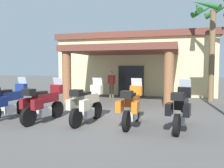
{
  "coord_description": "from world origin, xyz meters",
  "views": [
    {
      "loc": [
        2.77,
        -8.69,
        2.03
      ],
      "look_at": [
        -0.03,
        2.41,
        1.2
      ],
      "focal_mm": 37.93,
      "sensor_mm": 36.0,
      "label": 1
    }
  ],
  "objects_px": {
    "pedestrian": "(112,82)",
    "palm_tree_near_portico": "(213,21)",
    "motel_building": "(137,63)",
    "motorcycle_cream": "(87,104)",
    "motorcycle_maroon": "(43,103)",
    "motorcycle_orange": "(132,106)",
    "motorcycle_black": "(181,108)",
    "motorcycle_blue": "(8,101)"
  },
  "relations": [
    {
      "from": "pedestrian",
      "to": "palm_tree_near_portico",
      "type": "relative_size",
      "value": 0.28
    },
    {
      "from": "motel_building",
      "to": "motorcycle_cream",
      "type": "xyz_separation_m",
      "value": [
        -0.25,
        -10.9,
        -1.6
      ]
    },
    {
      "from": "pedestrian",
      "to": "motorcycle_maroon",
      "type": "bearing_deg",
      "value": 179.6
    },
    {
      "from": "motorcycle_maroon",
      "to": "motorcycle_orange",
      "type": "distance_m",
      "value": 3.26
    },
    {
      "from": "motorcycle_cream",
      "to": "motorcycle_orange",
      "type": "distance_m",
      "value": 1.63
    },
    {
      "from": "motorcycle_cream",
      "to": "motorcycle_black",
      "type": "xyz_separation_m",
      "value": [
        3.25,
        -0.14,
        0.0
      ]
    },
    {
      "from": "motel_building",
      "to": "motorcycle_maroon",
      "type": "relative_size",
      "value": 5.45
    },
    {
      "from": "motel_building",
      "to": "motorcycle_black",
      "type": "xyz_separation_m",
      "value": [
        3.0,
        -11.04,
        -1.6
      ]
    },
    {
      "from": "motel_building",
      "to": "pedestrian",
      "type": "bearing_deg",
      "value": -103.17
    },
    {
      "from": "pedestrian",
      "to": "palm_tree_near_portico",
      "type": "distance_m",
      "value": 7.05
    },
    {
      "from": "motorcycle_maroon",
      "to": "motel_building",
      "type": "bearing_deg",
      "value": 1.27
    },
    {
      "from": "motorcycle_black",
      "to": "palm_tree_near_portico",
      "type": "relative_size",
      "value": 0.35
    },
    {
      "from": "motorcycle_cream",
      "to": "palm_tree_near_portico",
      "type": "distance_m",
      "value": 9.54
    },
    {
      "from": "motorcycle_maroon",
      "to": "palm_tree_near_portico",
      "type": "relative_size",
      "value": 0.35
    },
    {
      "from": "motorcycle_maroon",
      "to": "palm_tree_near_portico",
      "type": "bearing_deg",
      "value": -32.89
    },
    {
      "from": "motel_building",
      "to": "pedestrian",
      "type": "xyz_separation_m",
      "value": [
        -1.08,
        -4.0,
        -1.28
      ]
    },
    {
      "from": "motorcycle_maroon",
      "to": "motorcycle_black",
      "type": "relative_size",
      "value": 1.0
    },
    {
      "from": "motorcycle_black",
      "to": "motorcycle_orange",
      "type": "bearing_deg",
      "value": 94.93
    },
    {
      "from": "pedestrian",
      "to": "palm_tree_near_portico",
      "type": "xyz_separation_m",
      "value": [
        6.04,
        0.03,
        3.64
      ]
    },
    {
      "from": "motorcycle_cream",
      "to": "palm_tree_near_portico",
      "type": "relative_size",
      "value": 0.35
    },
    {
      "from": "palm_tree_near_portico",
      "to": "motel_building",
      "type": "bearing_deg",
      "value": 141.3
    },
    {
      "from": "motel_building",
      "to": "motorcycle_orange",
      "type": "distance_m",
      "value": 11.1
    },
    {
      "from": "motorcycle_orange",
      "to": "palm_tree_near_portico",
      "type": "height_order",
      "value": "palm_tree_near_portico"
    },
    {
      "from": "motorcycle_orange",
      "to": "palm_tree_near_portico",
      "type": "relative_size",
      "value": 0.35
    },
    {
      "from": "motorcycle_blue",
      "to": "motorcycle_black",
      "type": "xyz_separation_m",
      "value": [
        6.5,
        -0.08,
        0.0
      ]
    },
    {
      "from": "motorcycle_cream",
      "to": "motorcycle_black",
      "type": "distance_m",
      "value": 3.26
    },
    {
      "from": "motorcycle_blue",
      "to": "motorcycle_cream",
      "type": "height_order",
      "value": "same"
    },
    {
      "from": "motorcycle_blue",
      "to": "motorcycle_black",
      "type": "relative_size",
      "value": 1.01
    },
    {
      "from": "motorcycle_maroon",
      "to": "palm_tree_near_portico",
      "type": "distance_m",
      "value": 10.65
    },
    {
      "from": "motel_building",
      "to": "pedestrian",
      "type": "height_order",
      "value": "motel_building"
    },
    {
      "from": "motel_building",
      "to": "motorcycle_cream",
      "type": "relative_size",
      "value": 5.43
    },
    {
      "from": "motorcycle_maroon",
      "to": "pedestrian",
      "type": "bearing_deg",
      "value": 4.48
    },
    {
      "from": "motorcycle_maroon",
      "to": "motorcycle_cream",
      "type": "distance_m",
      "value": 1.64
    },
    {
      "from": "motorcycle_blue",
      "to": "motel_building",
      "type": "bearing_deg",
      "value": -13.27
    },
    {
      "from": "motorcycle_orange",
      "to": "palm_tree_near_portico",
      "type": "bearing_deg",
      "value": -24.33
    },
    {
      "from": "motorcycle_maroon",
      "to": "pedestrian",
      "type": "height_order",
      "value": "pedestrian"
    },
    {
      "from": "motorcycle_blue",
      "to": "pedestrian",
      "type": "xyz_separation_m",
      "value": [
        2.42,
        6.96,
        0.32
      ]
    },
    {
      "from": "motorcycle_blue",
      "to": "motorcycle_black",
      "type": "bearing_deg",
      "value": -86.27
    },
    {
      "from": "motel_building",
      "to": "motorcycle_maroon",
      "type": "distance_m",
      "value": 11.38
    },
    {
      "from": "motel_building",
      "to": "motorcycle_blue",
      "type": "xyz_separation_m",
      "value": [
        -3.51,
        -10.96,
        -1.6
      ]
    },
    {
      "from": "motorcycle_blue",
      "to": "palm_tree_near_portico",
      "type": "xyz_separation_m",
      "value": [
        8.46,
        6.99,
        3.97
      ]
    },
    {
      "from": "motorcycle_blue",
      "to": "motorcycle_cream",
      "type": "relative_size",
      "value": 1.0
    }
  ]
}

